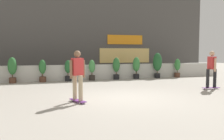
{
  "coord_description": "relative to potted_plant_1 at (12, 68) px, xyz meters",
  "views": [
    {
      "loc": [
        -2.85,
        -7.83,
        1.64
      ],
      "look_at": [
        0.0,
        1.5,
        0.9
      ],
      "focal_mm": 37.48,
      "sensor_mm": 36.0,
      "label": 1
    }
  ],
  "objects": [
    {
      "name": "planter_wall",
      "position": [
        4.31,
        0.45,
        -0.34
      ],
      "size": [
        18.0,
        0.4,
        0.9
      ],
      "primitive_type": "cube",
      "color": "beige",
      "rests_on": "ground"
    },
    {
      "name": "potted_plant_8",
      "position": [
        10.04,
        0.0,
        -0.13
      ],
      "size": [
        0.38,
        0.38,
        1.22
      ],
      "color": "brown",
      "rests_on": "ground"
    },
    {
      "name": "potted_plant_7",
      "position": [
        8.57,
        0.0,
        0.15
      ],
      "size": [
        0.56,
        0.56,
        1.61
      ],
      "color": "black",
      "rests_on": "ground"
    },
    {
      "name": "potted_plant_3",
      "position": [
        2.92,
        -0.0,
        -0.15
      ],
      "size": [
        0.37,
        0.37,
        1.2
      ],
      "color": "black",
      "rests_on": "ground"
    },
    {
      "name": "potted_plant_1",
      "position": [
        0.0,
        0.0,
        0.0
      ],
      "size": [
        0.46,
        0.46,
        1.38
      ],
      "color": "brown",
      "rests_on": "ground"
    },
    {
      "name": "potted_plant_4",
      "position": [
        4.31,
        0.0,
        -0.15
      ],
      "size": [
        0.37,
        0.37,
        1.2
      ],
      "color": "#2D2823",
      "rests_on": "ground"
    },
    {
      "name": "potted_plant_5",
      "position": [
        5.82,
        0.0,
        -0.05
      ],
      "size": [
        0.43,
        0.43,
        1.33
      ],
      "color": "black",
      "rests_on": "ground"
    },
    {
      "name": "skater_by_wall_left",
      "position": [
        8.7,
        -4.79,
        0.15
      ],
      "size": [
        0.81,
        0.56,
        1.7
      ],
      "color": "#72338C",
      "rests_on": "ground"
    },
    {
      "name": "ground_plane",
      "position": [
        4.31,
        -5.55,
        -0.79
      ],
      "size": [
        48.0,
        48.0,
        0.0
      ],
      "primitive_type": "plane",
      "color": "#A8A093"
    },
    {
      "name": "potted_plant_6",
      "position": [
        7.12,
        -0.0,
        -0.03
      ],
      "size": [
        0.44,
        0.44,
        1.35
      ],
      "color": "black",
      "rests_on": "ground"
    },
    {
      "name": "potted_plant_2",
      "position": [
        1.54,
        0.0,
        -0.12
      ],
      "size": [
        0.39,
        0.39,
        1.24
      ],
      "color": "brown",
      "rests_on": "ground"
    },
    {
      "name": "skater_foreground",
      "position": [
        2.59,
        -5.83,
        0.15
      ],
      "size": [
        0.52,
        0.81,
        1.7
      ],
      "color": "#72338C",
      "rests_on": "ground"
    },
    {
      "name": "building_backdrop",
      "position": [
        4.31,
        4.45,
        2.46
      ],
      "size": [
        20.0,
        2.08,
        6.5
      ],
      "color": "#4C4947",
      "rests_on": "ground"
    }
  ]
}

